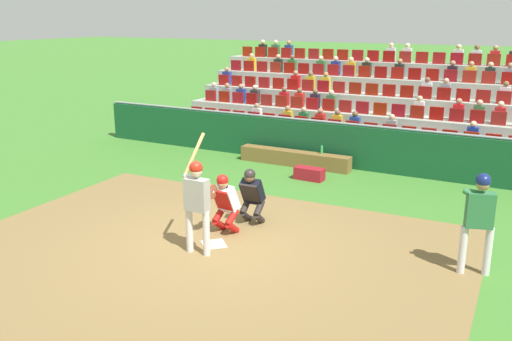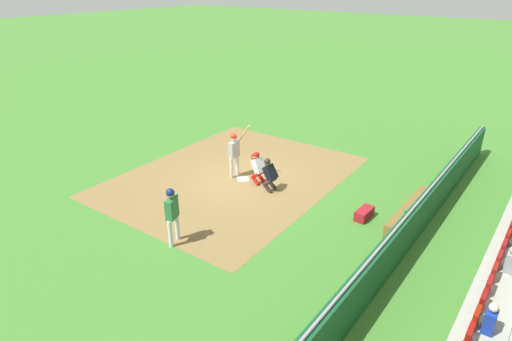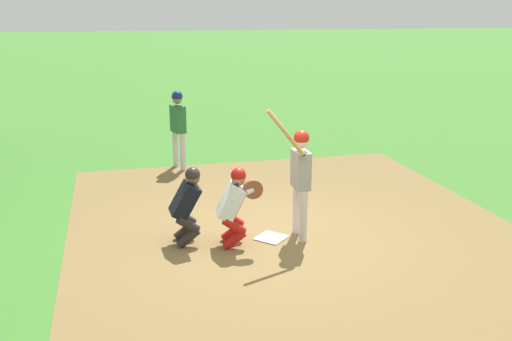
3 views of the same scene
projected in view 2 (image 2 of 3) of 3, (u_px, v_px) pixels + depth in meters
name	position (u px, v px, depth m)	size (l,w,h in m)	color
ground_plane	(243.00, 179.00, 16.59)	(160.00, 160.00, 0.00)	#3E792C
infield_dirt_patch	(233.00, 176.00, 16.86)	(9.64, 7.49, 0.01)	olive
home_plate_marker	(243.00, 179.00, 16.58)	(0.44, 0.44, 0.02)	white
batter_at_plate	(234.00, 150.00, 16.41)	(0.57, 0.75, 2.18)	silver
catcher_crouching	(258.00, 166.00, 16.04)	(0.49, 0.72, 1.28)	#B31612
home_plate_umpire	(269.00, 173.00, 15.49)	(0.49, 0.52, 1.26)	#292321
dugout_wall	(417.00, 219.00, 12.66)	(16.85, 0.24, 1.33)	#134A28
dugout_bench	(409.00, 211.00, 13.92)	(3.43, 0.40, 0.44)	brown
water_bottle_on_bench	(405.00, 213.00, 13.14)	(0.07, 0.07, 0.23)	green
equipment_duffel_bag	(364.00, 214.00, 13.87)	(0.80, 0.36, 0.33)	maroon
on_deck_batter	(172.00, 210.00, 12.20)	(0.58, 0.35, 1.80)	silver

